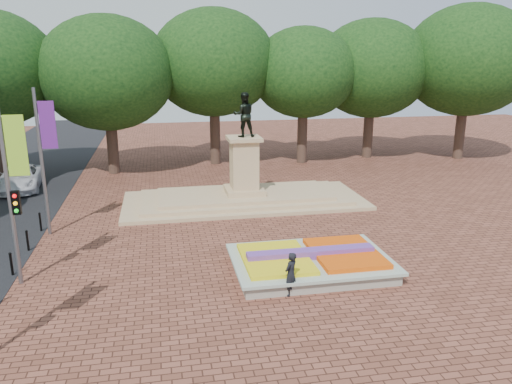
% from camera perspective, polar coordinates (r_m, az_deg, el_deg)
% --- Properties ---
extents(ground, '(90.00, 90.00, 0.00)m').
position_cam_1_polar(ground, '(22.06, 2.19, -7.04)').
color(ground, brown).
rests_on(ground, ground).
extents(flower_bed, '(6.30, 4.30, 0.91)m').
position_cam_1_polar(flower_bed, '(20.39, 6.33, -7.93)').
color(flower_bed, gray).
rests_on(flower_bed, ground).
extents(monument, '(14.00, 6.00, 6.40)m').
position_cam_1_polar(monument, '(29.22, -1.35, 0.47)').
color(monument, tan).
rests_on(monument, ground).
extents(tree_row_back, '(44.80, 8.80, 10.43)m').
position_cam_1_polar(tree_row_back, '(38.52, -0.46, 12.84)').
color(tree_row_back, '#35251C').
rests_on(tree_row_back, ground).
extents(banner_poles, '(0.88, 11.17, 7.00)m').
position_cam_1_polar(banner_poles, '(19.82, -26.37, 0.51)').
color(banner_poles, slate).
rests_on(banner_poles, ground).
extents(bollard_row, '(0.12, 13.12, 0.98)m').
position_cam_1_polar(bollard_row, '(20.85, -27.07, -8.65)').
color(bollard_row, black).
rests_on(bollard_row, ground).
extents(van, '(2.96, 5.57, 1.49)m').
position_cam_1_polar(van, '(35.49, -25.37, 1.43)').
color(van, silver).
rests_on(van, ground).
extents(pedestrian, '(0.71, 0.69, 1.64)m').
position_cam_1_polar(pedestrian, '(18.18, 3.99, -9.35)').
color(pedestrian, black).
rests_on(pedestrian, ground).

